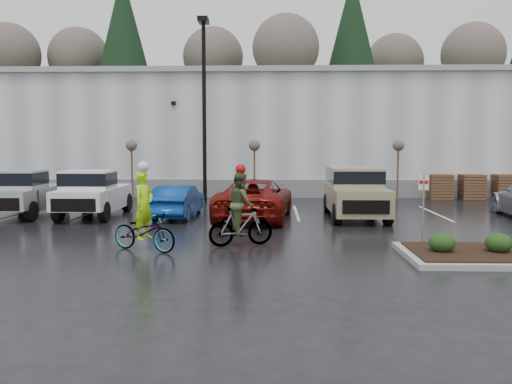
{
  "coord_description": "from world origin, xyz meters",
  "views": [
    {
      "loc": [
        -0.55,
        -15.45,
        3.13
      ],
      "look_at": [
        -1.14,
        3.92,
        1.3
      ],
      "focal_mm": 38.0,
      "sensor_mm": 36.0,
      "label": 1
    }
  ],
  "objects_px": {
    "sapling_west": "(132,149)",
    "lamppost": "(204,90)",
    "pallet_stack_a": "(440,187)",
    "sapling_east": "(398,149)",
    "pickup_white": "(96,193)",
    "cyclist_olive": "(241,217)",
    "sapling_mid": "(254,149)",
    "pallet_stack_b": "(471,187)",
    "fire_lane_sign": "(423,201)",
    "cyclist_hivis": "(144,224)",
    "car_red": "(255,199)",
    "car_blue": "(178,201)",
    "pickup_silver": "(28,192)",
    "suv_tan": "(355,193)",
    "pallet_stack_c": "(505,187)"
  },
  "relations": [
    {
      "from": "sapling_mid",
      "to": "pickup_white",
      "type": "relative_size",
      "value": 0.62
    },
    {
      "from": "suv_tan",
      "to": "fire_lane_sign",
      "type": "bearing_deg",
      "value": -81.37
    },
    {
      "from": "lamppost",
      "to": "sapling_east",
      "type": "distance_m",
      "value": 10.48
    },
    {
      "from": "sapling_east",
      "to": "pallet_stack_c",
      "type": "distance_m",
      "value": 6.42
    },
    {
      "from": "pallet_stack_c",
      "to": "pickup_silver",
      "type": "distance_m",
      "value": 23.93
    },
    {
      "from": "sapling_west",
      "to": "fire_lane_sign",
      "type": "relative_size",
      "value": 1.45
    },
    {
      "from": "sapling_mid",
      "to": "cyclist_olive",
      "type": "distance_m",
      "value": 12.63
    },
    {
      "from": "sapling_east",
      "to": "suv_tan",
      "type": "distance_m",
      "value": 7.36
    },
    {
      "from": "pickup_silver",
      "to": "car_blue",
      "type": "bearing_deg",
      "value": -4.21
    },
    {
      "from": "pallet_stack_a",
      "to": "sapling_east",
      "type": "bearing_deg",
      "value": -158.2
    },
    {
      "from": "cyclist_hivis",
      "to": "sapling_mid",
      "type": "bearing_deg",
      "value": 13.5
    },
    {
      "from": "fire_lane_sign",
      "to": "cyclist_olive",
      "type": "height_order",
      "value": "cyclist_olive"
    },
    {
      "from": "pallet_stack_b",
      "to": "pallet_stack_c",
      "type": "xyz_separation_m",
      "value": [
        1.8,
        0.0,
        0.0
      ]
    },
    {
      "from": "lamppost",
      "to": "car_red",
      "type": "distance_m",
      "value": 8.06
    },
    {
      "from": "pickup_white",
      "to": "cyclist_olive",
      "type": "distance_m",
      "value": 9.07
    },
    {
      "from": "pickup_silver",
      "to": "car_blue",
      "type": "distance_m",
      "value": 6.47
    },
    {
      "from": "suv_tan",
      "to": "cyclist_olive",
      "type": "xyz_separation_m",
      "value": [
        -4.32,
        -6.07,
        -0.14
      ]
    },
    {
      "from": "sapling_west",
      "to": "lamppost",
      "type": "bearing_deg",
      "value": -14.04
    },
    {
      "from": "car_red",
      "to": "car_blue",
      "type": "bearing_deg",
      "value": -0.39
    },
    {
      "from": "sapling_east",
      "to": "pallet_stack_b",
      "type": "distance_m",
      "value": 4.78
    },
    {
      "from": "sapling_east",
      "to": "pallet_stack_a",
      "type": "height_order",
      "value": "sapling_east"
    },
    {
      "from": "car_red",
      "to": "suv_tan",
      "type": "relative_size",
      "value": 1.14
    },
    {
      "from": "pickup_white",
      "to": "sapling_east",
      "type": "bearing_deg",
      "value": 23.73
    },
    {
      "from": "pallet_stack_b",
      "to": "lamppost",
      "type": "bearing_deg",
      "value": -171.98
    },
    {
      "from": "sapling_mid",
      "to": "fire_lane_sign",
      "type": "height_order",
      "value": "sapling_mid"
    },
    {
      "from": "sapling_west",
      "to": "fire_lane_sign",
      "type": "xyz_separation_m",
      "value": [
        11.8,
        -12.8,
        -1.32
      ]
    },
    {
      "from": "pallet_stack_b",
      "to": "fire_lane_sign",
      "type": "relative_size",
      "value": 0.61
    },
    {
      "from": "lamppost",
      "to": "car_blue",
      "type": "bearing_deg",
      "value": -94.53
    },
    {
      "from": "lamppost",
      "to": "fire_lane_sign",
      "type": "distance_m",
      "value": 14.78
    },
    {
      "from": "pallet_stack_b",
      "to": "car_red",
      "type": "bearing_deg",
      "value": -145.73
    },
    {
      "from": "lamppost",
      "to": "pallet_stack_a",
      "type": "relative_size",
      "value": 6.83
    },
    {
      "from": "sapling_mid",
      "to": "pallet_stack_a",
      "type": "height_order",
      "value": "sapling_mid"
    },
    {
      "from": "pallet_stack_b",
      "to": "fire_lane_sign",
      "type": "height_order",
      "value": "fire_lane_sign"
    },
    {
      "from": "fire_lane_sign",
      "to": "cyclist_hivis",
      "type": "height_order",
      "value": "cyclist_hivis"
    },
    {
      "from": "pallet_stack_c",
      "to": "pickup_white",
      "type": "height_order",
      "value": "pickup_white"
    },
    {
      "from": "fire_lane_sign",
      "to": "pallet_stack_a",
      "type": "bearing_deg",
      "value": 71.19
    },
    {
      "from": "pallet_stack_c",
      "to": "fire_lane_sign",
      "type": "height_order",
      "value": "fire_lane_sign"
    },
    {
      "from": "pallet_stack_a",
      "to": "car_blue",
      "type": "distance_m",
      "value": 14.93
    },
    {
      "from": "lamppost",
      "to": "sapling_east",
      "type": "relative_size",
      "value": 2.88
    },
    {
      "from": "lamppost",
      "to": "sapling_west",
      "type": "distance_m",
      "value": 5.07
    },
    {
      "from": "pallet_stack_a",
      "to": "pickup_white",
      "type": "relative_size",
      "value": 0.26
    },
    {
      "from": "lamppost",
      "to": "suv_tan",
      "type": "relative_size",
      "value": 1.81
    },
    {
      "from": "lamppost",
      "to": "sapling_west",
      "type": "relative_size",
      "value": 2.88
    },
    {
      "from": "sapling_mid",
      "to": "pallet_stack_c",
      "type": "distance_m",
      "value": 13.69
    },
    {
      "from": "pickup_silver",
      "to": "car_red",
      "type": "relative_size",
      "value": 0.89
    },
    {
      "from": "lamppost",
      "to": "pallet_stack_a",
      "type": "height_order",
      "value": "lamppost"
    },
    {
      "from": "lamppost",
      "to": "pickup_white",
      "type": "height_order",
      "value": "lamppost"
    },
    {
      "from": "fire_lane_sign",
      "to": "pickup_silver",
      "type": "xyz_separation_m",
      "value": [
        -14.68,
        6.82,
        -0.43
      ]
    },
    {
      "from": "sapling_east",
      "to": "car_red",
      "type": "relative_size",
      "value": 0.55
    },
    {
      "from": "lamppost",
      "to": "sapling_east",
      "type": "height_order",
      "value": "lamppost"
    }
  ]
}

